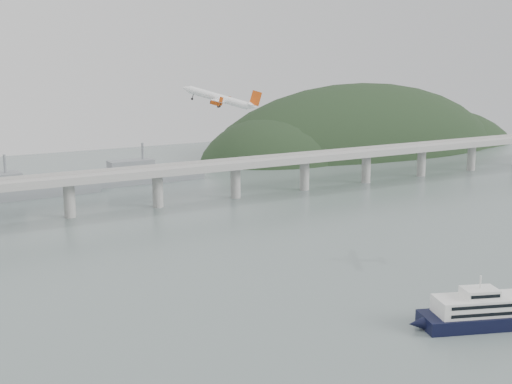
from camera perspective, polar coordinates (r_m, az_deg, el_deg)
ground at (r=214.95m, az=7.55°, el=-12.00°), size 900.00×900.00×0.00m
bridge at (r=381.16m, az=-11.17°, el=1.01°), size 800.00×22.00×23.90m
headland at (r=643.28m, az=9.63°, el=1.91°), size 365.00×155.00×156.00m
ferry at (r=235.70m, az=19.93°, el=-9.27°), size 85.58×39.07×16.83m
airliner at (r=277.12m, az=-2.95°, el=7.77°), size 28.42×27.17×11.16m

